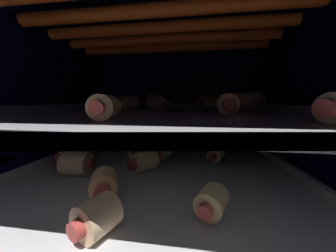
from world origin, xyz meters
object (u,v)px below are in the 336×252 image
Objects in this scene: oven_rack_lower at (163,172)px; baking_tray_upper at (163,115)px; oven_rack_upper at (163,121)px; pig_in_blanket_upper_8 at (113,103)px; pig_in_blanket_lower_7 at (161,152)px; pig_in_blanket_upper_3 at (106,105)px; pig_in_blanket_upper_7 at (157,104)px; pig_in_blanket_lower_4 at (212,201)px; pig_in_blanket_upper_0 at (106,107)px; pig_in_blanket_lower_9 at (124,135)px; baking_tray_lower at (163,167)px; pig_in_blanket_lower_0 at (104,183)px; pig_in_blanket_upper_6 at (246,102)px; pig_in_blanket_lower_1 at (216,154)px; pig_in_blanket_upper_1 at (227,104)px; pig_in_blanket_lower_6 at (77,164)px; pig_in_blanket_upper_2 at (155,102)px; pig_in_blanket_lower_5 at (139,140)px; pig_in_blanket_upper_4 at (129,102)px; pig_in_blanket_lower_10 at (133,148)px; pig_in_blanket_lower_2 at (144,161)px; pig_in_blanket_upper_9 at (209,102)px; pig_in_blanket_lower_3 at (75,156)px; heating_element at (163,27)px; pig_in_blanket_lower_8 at (97,216)px.

baking_tray_upper is (0.00, -0.00, 10.07)cm from oven_rack_lower.
baking_tray_upper reaches higher than oven_rack_upper.
pig_in_blanket_lower_7 is at bearing -39.83° from pig_in_blanket_upper_8.
pig_in_blanket_upper_7 is at bearing 45.78° from pig_in_blanket_upper_3.
pig_in_blanket_upper_0 reaches higher than pig_in_blanket_lower_4.
pig_in_blanket_lower_9 is 22.45cm from oven_rack_upper.
pig_in_blanket_lower_7 is 7.42cm from baking_tray_upper.
pig_in_blanket_lower_4 is at bearing -1.80° from pig_in_blanket_upper_0.
baking_tray_lower is at bearing 11.15° from pig_in_blanket_upper_3.
oven_rack_lower is 21.84cm from pig_in_blanket_lower_9.
pig_in_blanket_upper_8 is at bearing 137.45° from baking_tray_lower.
pig_in_blanket_upper_7 reaches higher than oven_rack_lower.
oven_rack_upper is (5.06, 10.91, 6.08)cm from pig_in_blanket_lower_0.
baking_tray_upper is 7.06× the size of pig_in_blanket_upper_6.
baking_tray_upper is at bearing -49.76° from pig_in_blanket_lower_9.
pig_in_blanket_upper_8 reaches higher than pig_in_blanket_lower_0.
pig_in_blanket_lower_9 is at bearing 136.59° from pig_in_blanket_upper_7.
pig_in_blanket_lower_1 is 11.86cm from pig_in_blanket_upper_1.
pig_in_blanket_upper_2 is at bearing 67.72° from pig_in_blanket_lower_6.
pig_in_blanket_lower_7 is 1.00× the size of pig_in_blanket_upper_1.
oven_rack_upper reaches higher than pig_in_blanket_lower_6.
pig_in_blanket_upper_4 is at bearing -121.51° from pig_in_blanket_lower_5.
pig_in_blanket_lower_10 is 23.28cm from pig_in_blanket_upper_6.
pig_in_blanket_upper_1 is (11.87, -1.12, 8.96)cm from pig_in_blanket_lower_2.
pig_in_blanket_lower_7 is at bearing -172.72° from pig_in_blanket_lower_1.
baking_tray_upper is (13.97, -16.51, 7.05)cm from pig_in_blanket_lower_9.
pig_in_blanket_upper_2 is at bearing 71.62° from pig_in_blanket_upper_3.
pig_in_blanket_lower_1 is 22.15cm from pig_in_blanket_upper_0.
pig_in_blanket_lower_7 is (-0.81, 1.99, 2.00)cm from baking_tray_lower.
pig_in_blanket_upper_9 reaches higher than pig_in_blanket_lower_4.
pig_in_blanket_lower_5 is 16.30cm from oven_rack_upper.
oven_rack_upper is at bearing 10.51° from pig_in_blanket_lower_3.
baking_tray_upper is 6.02cm from pig_in_blanket_upper_7.
pig_in_blanket_upper_9 is (24.34, -0.07, 0.22)cm from pig_in_blanket_upper_8.
pig_in_blanket_lower_6 is 0.82× the size of pig_in_blanket_upper_9.
pig_in_blanket_upper_4 reaches higher than oven_rack_upper.
pig_in_blanket_upper_7 reaches higher than baking_tray_lower.
heating_element reaches higher than pig_in_blanket_lower_8.
pig_in_blanket_lower_7 is 0.94× the size of pig_in_blanket_lower_10.
pig_in_blanket_lower_0 is 12.67cm from pig_in_blanket_lower_3.
pig_in_blanket_upper_8 is at bearing 100.21° from pig_in_blanket_lower_6.
pig_in_blanket_upper_8 is (-15.70, 14.41, 11.85)cm from oven_rack_lower.
pig_in_blanket_upper_4 is at bearing 143.43° from pig_in_blanket_upper_1.
pig_in_blanket_upper_0 is 1.09× the size of pig_in_blanket_upper_8.
pig_in_blanket_upper_2 is at bearing 113.21° from pig_in_blanket_lower_4.
pig_in_blanket_upper_1 reaches higher than pig_in_blanket_lower_6.
pig_in_blanket_lower_9 is 0.97× the size of pig_in_blanket_upper_4.
pig_in_blanket_upper_3 reaches higher than pig_in_blanket_lower_7.
pig_in_blanket_lower_1 is at bearing 14.06° from pig_in_blanket_lower_3.
pig_in_blanket_lower_0 is 23.65cm from pig_in_blanket_lower_5.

